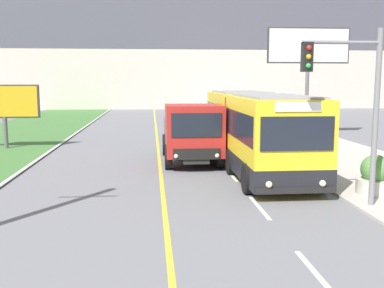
# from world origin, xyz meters

# --- Properties ---
(apartment_block_background) EXTENTS (80.00, 8.04, 22.15)m
(apartment_block_background) POSITION_xyz_m (0.00, 62.63, 11.08)
(apartment_block_background) COLOR beige
(apartment_block_background) RESTS_ON ground_plane
(city_bus) EXTENTS (2.69, 11.52, 3.15)m
(city_bus) POSITION_xyz_m (3.96, 18.54, 1.60)
(city_bus) COLOR yellow
(city_bus) RESTS_ON ground_plane
(dump_truck) EXTENTS (2.46, 6.31, 2.66)m
(dump_truck) POSITION_xyz_m (1.43, 19.42, 1.32)
(dump_truck) COLOR black
(dump_truck) RESTS_ON ground_plane
(car_distant) EXTENTS (1.80, 4.30, 1.45)m
(car_distant) POSITION_xyz_m (1.55, 32.71, 0.69)
(car_distant) COLOR silver
(car_distant) RESTS_ON ground_plane
(traffic_light_mast) EXTENTS (2.28, 0.32, 5.09)m
(traffic_light_mast) POSITION_xyz_m (5.27, 12.14, 3.27)
(traffic_light_mast) COLOR slate
(traffic_light_mast) RESTS_ON ground_plane
(billboard_large) EXTENTS (5.40, 0.24, 7.06)m
(billboard_large) POSITION_xyz_m (9.84, 28.81, 5.59)
(billboard_large) COLOR #59595B
(billboard_large) RESTS_ON ground_plane
(billboard_small) EXTENTS (3.72, 0.24, 3.46)m
(billboard_small) POSITION_xyz_m (-8.23, 24.95, 2.45)
(billboard_small) COLOR #59595B
(billboard_small) RESTS_ON ground_plane
(planter_round_near) EXTENTS (1.16, 1.16, 1.25)m
(planter_round_near) POSITION_xyz_m (6.74, 13.41, 0.62)
(planter_round_near) COLOR #B7B2A8
(planter_round_near) RESTS_ON sidewalk_right
(planter_round_second) EXTENTS (1.16, 1.16, 1.20)m
(planter_round_second) POSITION_xyz_m (6.59, 18.11, 0.60)
(planter_round_second) COLOR #B7B2A8
(planter_round_second) RESTS_ON sidewalk_right
(planter_round_third) EXTENTS (1.07, 1.07, 1.17)m
(planter_round_third) POSITION_xyz_m (6.69, 22.80, 0.59)
(planter_round_third) COLOR #B7B2A8
(planter_round_third) RESTS_ON sidewalk_right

